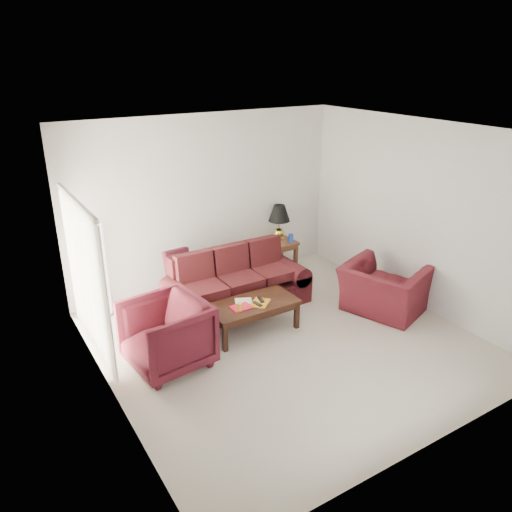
% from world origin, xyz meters
% --- Properties ---
extents(floor, '(5.00, 5.00, 0.00)m').
position_xyz_m(floor, '(0.00, 0.00, 0.00)').
color(floor, beige).
rests_on(floor, ground).
extents(blinds, '(0.10, 2.00, 2.16)m').
position_xyz_m(blinds, '(-2.42, 1.30, 1.08)').
color(blinds, silver).
rests_on(blinds, ground).
extents(sofa, '(2.36, 1.08, 0.95)m').
position_xyz_m(sofa, '(-0.08, 1.29, 0.48)').
color(sofa, black).
rests_on(sofa, ground).
extents(throw_pillow, '(0.44, 0.24, 0.44)m').
position_xyz_m(throw_pillow, '(-0.83, 1.96, 0.74)').
color(throw_pillow, black).
rests_on(throw_pillow, sofa).
extents(end_table, '(0.64, 0.64, 0.64)m').
position_xyz_m(end_table, '(1.27, 2.12, 0.32)').
color(end_table, '#462318').
rests_on(end_table, ground).
extents(table_lamp, '(0.46, 0.46, 0.67)m').
position_xyz_m(table_lamp, '(1.32, 2.18, 0.98)').
color(table_lamp, '#AE9736').
rests_on(table_lamp, end_table).
extents(clock, '(0.14, 0.09, 0.13)m').
position_xyz_m(clock, '(1.14, 1.99, 0.71)').
color(clock, '#AFAFB3').
rests_on(clock, end_table).
extents(blue_canister, '(0.11, 0.11, 0.15)m').
position_xyz_m(blue_canister, '(1.44, 1.96, 0.72)').
color(blue_canister, '#1B42B5').
rests_on(blue_canister, end_table).
extents(picture_frame, '(0.13, 0.16, 0.05)m').
position_xyz_m(picture_frame, '(1.10, 2.24, 0.72)').
color(picture_frame, silver).
rests_on(picture_frame, end_table).
extents(floor_lamp, '(0.33, 0.33, 1.54)m').
position_xyz_m(floor_lamp, '(-2.01, 2.19, 0.77)').
color(floor_lamp, silver).
rests_on(floor_lamp, ground).
extents(armchair_left, '(1.13, 1.10, 0.93)m').
position_xyz_m(armchair_left, '(-1.68, 0.36, 0.46)').
color(armchair_left, '#420F17').
rests_on(armchair_left, ground).
extents(armchair_right, '(1.40, 1.50, 0.79)m').
position_xyz_m(armchair_right, '(1.84, -0.04, 0.39)').
color(armchair_right, '#461017').
rests_on(armchair_right, ground).
extents(coffee_table, '(1.50, 1.14, 0.47)m').
position_xyz_m(coffee_table, '(-0.26, 0.53, 0.24)').
color(coffee_table, black).
rests_on(coffee_table, ground).
extents(magazine_red, '(0.30, 0.22, 0.02)m').
position_xyz_m(magazine_red, '(-0.48, 0.47, 0.48)').
color(magazine_red, red).
rests_on(magazine_red, coffee_table).
extents(magazine_white, '(0.30, 0.27, 0.01)m').
position_xyz_m(magazine_white, '(-0.35, 0.64, 0.48)').
color(magazine_white, white).
rests_on(magazine_white, coffee_table).
extents(magazine_orange, '(0.38, 0.37, 0.02)m').
position_xyz_m(magazine_orange, '(-0.17, 0.45, 0.48)').
color(magazine_orange, orange).
rests_on(magazine_orange, coffee_table).
extents(remote_a, '(0.07, 0.18, 0.02)m').
position_xyz_m(remote_a, '(-0.24, 0.41, 0.50)').
color(remote_a, black).
rests_on(remote_a, coffee_table).
extents(remote_b, '(0.09, 0.19, 0.02)m').
position_xyz_m(remote_b, '(-0.13, 0.51, 0.50)').
color(remote_b, black).
rests_on(remote_b, coffee_table).
extents(yellow_glass, '(0.09, 0.09, 0.13)m').
position_xyz_m(yellow_glass, '(-0.55, 0.40, 0.53)').
color(yellow_glass, yellow).
rests_on(yellow_glass, coffee_table).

